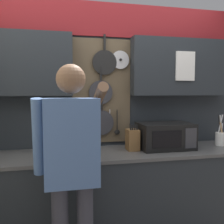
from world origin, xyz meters
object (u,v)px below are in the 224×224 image
Objects in this scene: knife_block at (133,140)px; utensil_crock at (220,138)px; microwave at (165,136)px; person at (72,160)px.

knife_block is 0.80× the size of utensil_crock.
knife_block is at bearing 179.84° from microwave.
microwave is at bearing -179.84° from utensil_crock.
knife_block is (-0.34, 0.00, -0.03)m from microwave.
utensil_crock is at bearing 19.07° from person.
utensil_crock reaches higher than microwave.
microwave is 1.59× the size of utensil_crock.
utensil_crock is 1.71m from person.
knife_block is at bearing 41.65° from person.
knife_block reaches higher than microwave.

